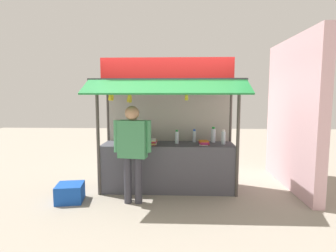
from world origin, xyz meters
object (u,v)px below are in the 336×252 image
Objects in this scene: banana_bunch_rightmost at (187,96)px; vendor_person at (133,145)px; plastic_crate at (70,193)px; water_bottle_back_left at (194,136)px; water_bottle_far_right at (213,135)px; magazine_stack_left at (151,142)px; banana_bunch_leftmost at (111,96)px; banana_bunch_inner_left at (130,98)px; water_bottle_front_left at (223,137)px; water_bottle_mid_left at (177,137)px; water_bottle_center at (146,136)px; magazine_stack_right at (204,143)px; water_bottle_mid_right at (128,137)px.

banana_bunch_rightmost reaches higher than vendor_person.
plastic_crate is (-2.04, -0.25, -1.68)m from banana_bunch_rightmost.
water_bottle_far_right is at bearing -3.86° from water_bottle_back_left.
water_bottle_far_right reaches higher than magazine_stack_left.
banana_bunch_inner_left is (0.33, -0.00, -0.04)m from banana_bunch_leftmost.
plastic_crate is at bearing 7.89° from vendor_person.
water_bottle_front_left is at bearing 14.19° from banana_bunch_inner_left.
magazine_stack_left is at bearing -164.58° from water_bottle_mid_left.
magazine_stack_left is at bearing -68.91° from water_bottle_center.
banana_bunch_rightmost is at bearing 6.92° from plastic_crate.
banana_bunch_leftmost is 0.16× the size of vendor_person.
magazine_stack_right is 1.64m from banana_bunch_inner_left.
water_bottle_front_left is 0.40m from magazine_stack_right.
banana_bunch_rightmost reaches higher than plastic_crate.
banana_bunch_leftmost is at bearing -168.02° from water_bottle_front_left.
banana_bunch_inner_left is at bearing -157.68° from water_bottle_far_right.
water_bottle_mid_right is at bearing 176.61° from water_bottle_front_left.
water_bottle_far_right is 1.74m from vendor_person.
water_bottle_front_left is 1.08× the size of water_bottle_back_left.
water_bottle_back_left is at bearing 119.09° from magazine_stack_right.
magazine_stack_left is (-1.40, -0.09, -0.08)m from water_bottle_front_left.
magazine_stack_left is at bearing 152.53° from banana_bunch_rightmost.
water_bottle_back_left is 0.95× the size of magazine_stack_right.
water_bottle_mid_right is 1.00m from banana_bunch_leftmost.
water_bottle_back_left reaches higher than water_bottle_center.
banana_bunch_inner_left is 0.18× the size of vendor_person.
water_bottle_center is at bearing 73.72° from banana_bunch_inner_left.
vendor_person is at bearing -153.19° from magazine_stack_right.
banana_bunch_leftmost reaches higher than magazine_stack_right.
water_bottle_mid_left is at bearing -18.12° from water_bottle_center.
water_bottle_front_left is 1.05× the size of water_bottle_mid_left.
magazine_stack_left is (0.13, -0.34, -0.06)m from water_bottle_center.
banana_bunch_leftmost and banana_bunch_inner_left have the same top height.
water_bottle_front_left is 0.17× the size of vendor_person.
magazine_stack_left is 0.63× the size of plastic_crate.
water_bottle_front_left is 2.25m from banana_bunch_leftmost.
magazine_stack_left reaches higher than magazine_stack_right.
banana_bunch_inner_left is (-0.20, -0.69, 0.78)m from water_bottle_center.
water_bottle_center is 1.20m from magazine_stack_right.
water_bottle_mid_right is at bearing 157.19° from magazine_stack_left.
plastic_crate is (-2.38, -0.61, -0.80)m from magazine_stack_right.
water_bottle_front_left is 1.11× the size of banana_bunch_rightmost.
water_bottle_back_left is at bearing -1.34° from water_bottle_center.
water_bottle_mid_right is at bearing 154.44° from banana_bunch_rightmost.
water_bottle_mid_left reaches higher than water_bottle_back_left.
water_bottle_far_right reaches higher than magazine_stack_right.
water_bottle_center is at bearing 170.63° from water_bottle_front_left.
water_bottle_front_left reaches higher than water_bottle_mid_right.
magazine_stack_left is 0.17× the size of vendor_person.
plastic_crate is at bearing -142.77° from water_bottle_center.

